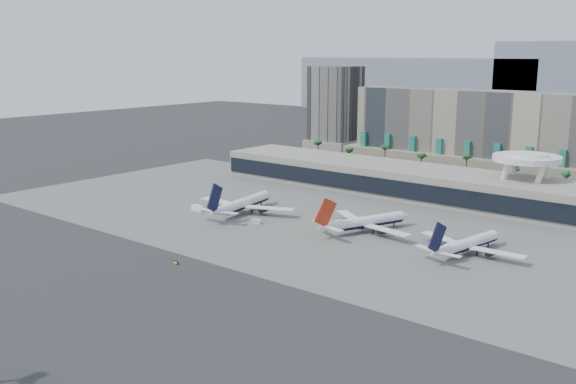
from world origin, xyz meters
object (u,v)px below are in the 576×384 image
Objects in this scene: service_vehicle_b at (257,222)px; taxiway_sign at (176,263)px; airliner_centre at (366,222)px; airliner_right at (468,244)px; service_vehicle_a at (198,208)px; airliner_left at (243,203)px.

service_vehicle_b is 1.55× the size of taxiway_sign.
airliner_centre is 1.03× the size of airliner_right.
service_vehicle_a is at bearing 159.79° from service_vehicle_b.
airliner_left is at bearing -150.09° from airliner_centre.
service_vehicle_b reaches higher than taxiway_sign.
service_vehicle_b is (-73.74, -14.55, -2.45)m from airliner_right.
airliner_right is 88.40m from taxiway_sign.
airliner_centre is 8.21× the size of service_vehicle_a.
airliner_left reaches higher than taxiway_sign.
taxiway_sign is (11.82, -48.48, -0.36)m from service_vehicle_b.
airliner_centre is at bearing 67.96° from taxiway_sign.
airliner_left is 63.03m from taxiway_sign.
service_vehicle_a is at bearing 129.83° from taxiway_sign.
airliner_right is 105.32m from service_vehicle_a.
airliner_left reaches higher than airliner_centre.
airliner_centre reaches higher than service_vehicle_a.
airliner_left is 18.42m from service_vehicle_a.
airliner_centre reaches higher than taxiway_sign.
airliner_left is 17.24m from service_vehicle_b.
airliner_left is 9.25× the size of service_vehicle_a.
airliner_right is 7.99× the size of service_vehicle_a.
airliner_centre is 18.42× the size of taxiway_sign.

